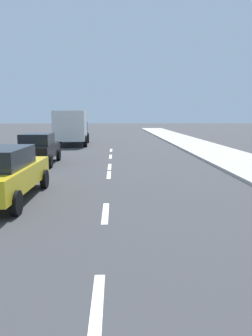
{
  "coord_description": "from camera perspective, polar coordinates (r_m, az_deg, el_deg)",
  "views": [
    {
      "loc": [
        0.24,
        3.29,
        2.49
      ],
      "look_at": [
        0.54,
        11.77,
        1.1
      ],
      "focal_mm": 34.74,
      "sensor_mm": 36.0,
      "label": 1
    }
  ],
  "objects": [
    {
      "name": "delivery_truck",
      "position": [
        27.52,
        -9.54,
        7.13
      ],
      "size": [
        2.87,
        6.33,
        2.8
      ],
      "rotation": [
        0.0,
        0.0,
        0.04
      ],
      "color": "#23478C",
      "rests_on": "ground"
    },
    {
      "name": "parked_car_black",
      "position": [
        17.1,
        -15.15,
        3.43
      ],
      "size": [
        1.84,
        3.85,
        1.57
      ],
      "rotation": [
        0.0,
        0.0,
        0.02
      ],
      "color": "black",
      "rests_on": "ground"
    },
    {
      "name": "lane_stripe_3",
      "position": [
        8.44,
        -3.63,
        -7.85
      ],
      "size": [
        0.16,
        1.8,
        0.01
      ],
      "primitive_type": "cube",
      "color": "white",
      "rests_on": "ground"
    },
    {
      "name": "lane_stripe_2",
      "position": [
        4.61,
        -5.14,
        -23.36
      ],
      "size": [
        0.16,
        1.8,
        0.01
      ],
      "primitive_type": "cube",
      "color": "white",
      "rests_on": "ground"
    },
    {
      "name": "ground_plane",
      "position": [
        16.89,
        -2.84,
        0.82
      ],
      "size": [
        160.0,
        160.0,
        0.0
      ],
      "primitive_type": "plane",
      "color": "#38383A"
    },
    {
      "name": "lane_stripe_4",
      "position": [
        13.68,
        -3.02,
        -1.18
      ],
      "size": [
        0.16,
        1.8,
        0.01
      ],
      "primitive_type": "cube",
      "color": "white",
      "rests_on": "ground"
    },
    {
      "name": "lane_stripe_6",
      "position": [
        19.63,
        -2.73,
        2.02
      ],
      "size": [
        0.16,
        1.8,
        0.01
      ],
      "primitive_type": "cube",
      "color": "white",
      "rests_on": "ground"
    },
    {
      "name": "lane_stripe_5",
      "position": [
        15.79,
        -2.89,
        0.24
      ],
      "size": [
        0.16,
        1.8,
        0.01
      ],
      "primitive_type": "cube",
      "color": "white",
      "rests_on": "ground"
    },
    {
      "name": "lane_stripe_7",
      "position": [
        23.19,
        -2.63,
        3.14
      ],
      "size": [
        0.16,
        1.8,
        0.01
      ],
      "primitive_type": "cube",
      "color": "white",
      "rests_on": "ground"
    },
    {
      "name": "sidewalk_strip",
      "position": [
        19.99,
        17.33,
        1.93
      ],
      "size": [
        3.6,
        80.0,
        0.14
      ],
      "primitive_type": "cube",
      "color": "#B2ADA3",
      "rests_on": "ground"
    }
  ]
}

